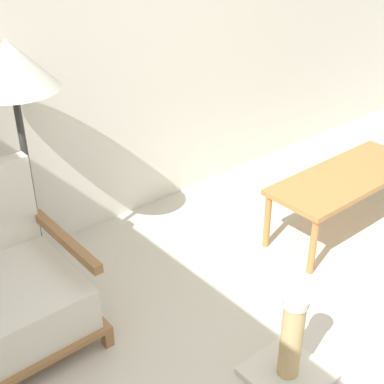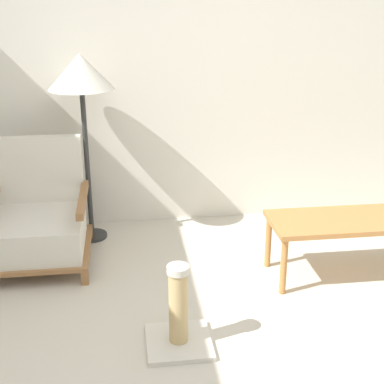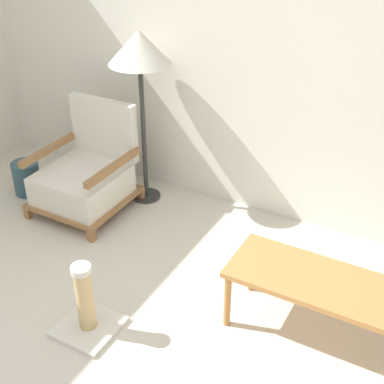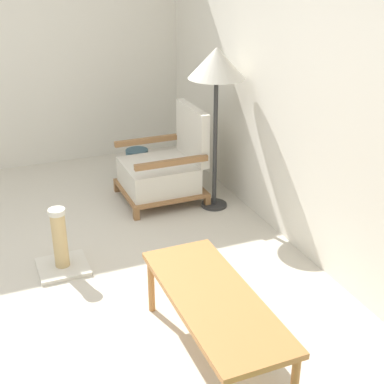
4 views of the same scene
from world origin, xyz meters
name	(u,v)px [view 2 (image 2 of 4)]	position (x,y,z in m)	size (l,w,h in m)	color
wall_back	(170,61)	(0.00, 2.23, 1.35)	(8.00, 0.06, 2.70)	silver
armchair	(39,223)	(-1.03, 1.55, 0.30)	(0.71, 0.74, 0.87)	olive
floor_lamp	(81,78)	(-0.68, 1.91, 1.28)	(0.49, 0.49, 1.46)	#2D2D2D
coffee_table	(357,224)	(1.16, 1.06, 0.38)	(1.20, 0.46, 0.43)	#B2753D
scratching_post	(178,320)	(-0.14, 0.41, 0.16)	(0.37, 0.37, 0.50)	beige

